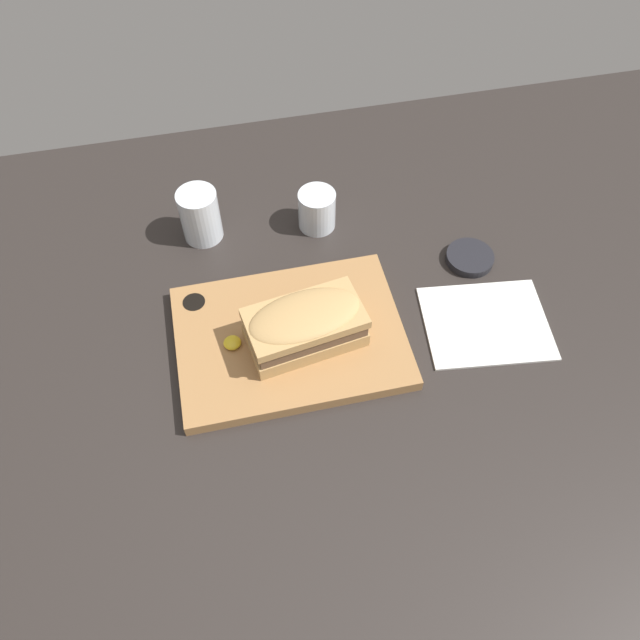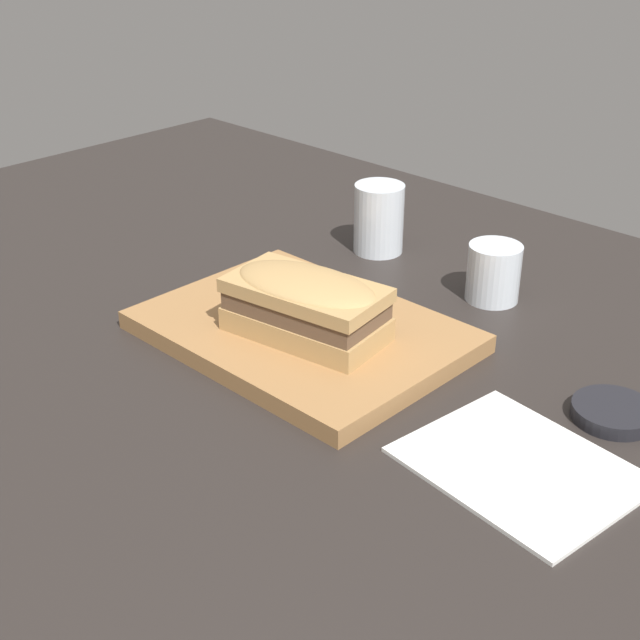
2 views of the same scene
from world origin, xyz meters
TOP-DOWN VIEW (x-y plane):
  - dining_table at (0.00, 0.00)cm, footprint 172.96×115.56cm
  - serving_board at (-6.39, 4.41)cm, footprint 33.62×24.68cm
  - sandwich at (-4.23, 2.84)cm, footprint 17.83×11.31cm
  - mustard_dollop at (-14.86, 4.16)cm, footprint 2.58×2.58cm
  - water_glass at (-16.64, 29.04)cm, footprint 6.62×6.62cm
  - wine_glass at (2.79, 27.30)cm, footprint 6.36×6.36cm
  - napkin at (23.71, 1.00)cm, footprint 20.58×17.42cm
  - condiment_dish at (25.70, 13.75)cm, footprint 7.83×7.83cm

SIDE VIEW (x-z plane):
  - dining_table at x=0.00cm, z-range 0.00..2.00cm
  - napkin at x=23.71cm, z-range 2.00..2.40cm
  - condiment_dish at x=25.70cm, z-range 2.00..3.39cm
  - serving_board at x=-6.39cm, z-range 1.98..4.08cm
  - mustard_dollop at x=-14.86cm, z-range 4.05..5.08cm
  - wine_glass at x=2.79cm, z-range 1.72..8.65cm
  - water_glass at x=-16.64cm, z-range 1.39..10.65cm
  - sandwich at x=-4.23cm, z-range 4.31..11.27cm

